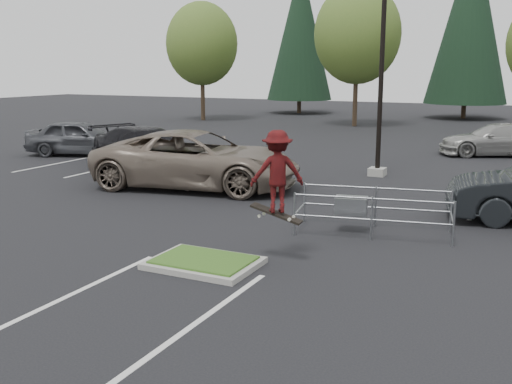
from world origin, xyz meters
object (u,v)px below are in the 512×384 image
at_px(conif_a, 300,31).
at_px(car_l_grey, 79,138).
at_px(car_l_tan, 195,160).
at_px(decid_b, 357,37).
at_px(car_far_silver, 499,140).
at_px(decid_a, 202,46).
at_px(car_l_black, 146,150).
at_px(conif_b, 470,17).
at_px(cart_corral, 356,206).
at_px(light_pole, 382,53).
at_px(skateboarder, 277,172).

height_order(conif_a, car_l_grey, conif_a).
bearing_deg(car_l_tan, car_l_grey, 55.14).
xyz_separation_m(decid_b, car_far_silver, (10.22, -10.88, -5.30)).
xyz_separation_m(decid_a, car_far_silver, (22.22, -10.38, -4.83)).
relative_size(car_l_black, car_l_grey, 1.23).
relative_size(conif_b, cart_corral, 3.66).
relative_size(cart_corral, car_l_tan, 0.56).
height_order(light_pole, decid_b, light_pole).
bearing_deg(car_l_tan, car_far_silver, -44.32).
height_order(conif_a, car_l_black, conif_a).
height_order(decid_b, car_l_tan, decid_b).
height_order(decid_a, car_l_grey, decid_a).
xyz_separation_m(light_pole, cart_corral, (1.58, -8.08, -3.89)).
height_order(conif_a, skateboarder, conif_a).
height_order(decid_b, car_far_silver, decid_b).
distance_m(conif_b, car_l_tan, 34.49).
distance_m(cart_corral, car_l_black, 11.28).
xyz_separation_m(decid_a, conif_b, (18.01, 10.47, 2.27)).
xyz_separation_m(decid_a, car_l_tan, (13.51, -23.03, -4.61)).
bearing_deg(car_l_black, conif_b, 7.56).
relative_size(conif_b, car_l_black, 2.43).
xyz_separation_m(light_pole, decid_a, (-18.51, 18.03, 1.02)).
distance_m(decid_a, car_far_silver, 25.00).
height_order(decid_b, conif_b, conif_b).
xyz_separation_m(car_l_tan, car_far_silver, (8.71, 12.65, -0.23)).
bearing_deg(light_pole, decid_b, 109.35).
distance_m(car_l_black, car_l_grey, 5.94).
relative_size(decid_a, car_l_grey, 1.84).
height_order(conif_a, car_l_tan, conif_a).
bearing_deg(conif_b, car_far_silver, -78.58).
height_order(light_pole, skateboarder, light_pole).
height_order(cart_corral, car_far_silver, car_far_silver).
bearing_deg(cart_corral, skateboarder, -117.58).
bearing_deg(car_l_black, car_l_grey, 89.60).
height_order(decid_a, conif_b, conif_b).
height_order(conif_b, skateboarder, conif_b).
xyz_separation_m(conif_a, car_l_grey, (0.50, -28.79, -6.27)).
bearing_deg(car_far_silver, car_l_tan, -57.49).
bearing_deg(car_far_silver, car_l_black, -71.76).
xyz_separation_m(decid_b, car_l_grey, (-7.49, -19.32, -5.22)).
relative_size(conif_a, cart_corral, 3.28).
bearing_deg(light_pole, car_far_silver, 64.13).
height_order(decid_a, car_far_silver, decid_a).
height_order(conif_a, car_far_silver, conif_a).
relative_size(light_pole, car_l_grey, 2.09).
height_order(car_l_black, car_l_grey, car_l_black).
distance_m(car_l_tan, car_l_black, 4.02).
bearing_deg(cart_corral, conif_a, 103.21).
xyz_separation_m(decid_b, car_l_black, (-1.99, -21.56, -5.18)).
relative_size(car_l_grey, car_far_silver, 0.94).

